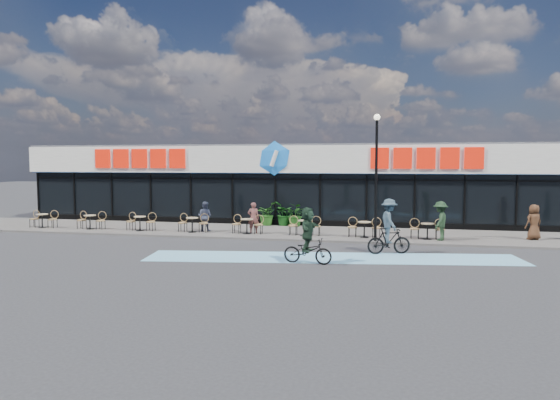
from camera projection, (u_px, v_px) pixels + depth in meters
name	position (u px, v px, depth m)	size (l,w,h in m)	color
ground	(241.00, 247.00, 21.05)	(120.00, 120.00, 0.00)	#28282B
sidewalk	(265.00, 232.00, 25.44)	(44.00, 5.00, 0.10)	#56524C
bike_lane	(332.00, 258.00, 18.78)	(14.00, 2.20, 0.01)	#69A8C8
building	(286.00, 183.00, 30.57)	(30.60, 6.57, 4.75)	black
lamp_post	(376.00, 167.00, 21.92)	(0.28, 0.28, 5.60)	black
bistro_set_0	(43.00, 219.00, 26.65)	(1.54, 0.62, 0.90)	tan
bistro_set_1	(91.00, 220.00, 26.09)	(1.54, 0.62, 0.90)	tan
bistro_set_2	(141.00, 222.00, 25.52)	(1.54, 0.62, 0.90)	tan
bistro_set_3	(193.00, 223.00, 24.95)	(1.54, 0.62, 0.90)	tan
bistro_set_4	(247.00, 224.00, 24.38)	(1.54, 0.62, 0.90)	tan
bistro_set_5	(304.00, 226.00, 23.82)	(1.54, 0.62, 0.90)	tan
bistro_set_6	(364.00, 227.00, 23.25)	(1.54, 0.62, 0.90)	tan
bistro_set_7	(427.00, 229.00, 22.68)	(1.54, 0.62, 0.90)	tan
potted_plant_left	(266.00, 213.00, 27.62)	(1.17, 1.01, 1.30)	#235719
potted_plant_mid	(296.00, 215.00, 27.15)	(1.14, 0.99, 1.26)	#1B4A15
potted_plant_right	(285.00, 214.00, 27.45)	(1.18, 1.03, 1.32)	#164C15
patron_left	(253.00, 218.00, 24.48)	(0.56, 0.37, 1.54)	brown
patron_right	(205.00, 216.00, 25.29)	(0.73, 0.57, 1.50)	#33394F
pedestrian_a	(440.00, 221.00, 22.26)	(1.14, 0.65, 1.76)	black
pedestrian_c	(534.00, 222.00, 22.43)	(0.78, 0.51, 1.60)	#462A19
cyclist_a	(308.00, 240.00, 17.64)	(1.83, 1.51, 2.02)	black
cyclist_b	(389.00, 229.00, 19.47)	(1.79, 1.26, 2.18)	black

